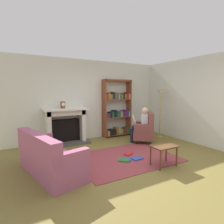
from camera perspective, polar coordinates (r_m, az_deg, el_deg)
ground at (r=4.41m, az=6.59°, el=-15.36°), size 14.00×14.00×0.00m
back_wall at (r=6.35m, az=-6.67°, el=3.86°), size 5.60×0.10×2.70m
side_wall_right at (r=6.81m, az=19.00°, el=3.73°), size 0.10×5.20×2.70m
area_rug at (r=4.64m, az=4.39°, el=-14.13°), size 2.40×1.80×0.01m
fireplace at (r=5.90m, az=-14.41°, el=-3.91°), size 1.38×0.64×1.13m
mantel_clock at (r=5.70m, az=-15.29°, el=2.17°), size 0.14×0.14×0.21m
bookshelf at (r=6.60m, az=1.62°, el=0.71°), size 1.08×0.32×2.06m
armchair_reading at (r=5.91m, az=10.32°, el=-5.46°), size 0.88×0.88×0.97m
seated_reader at (r=5.87m, az=9.21°, el=-3.56°), size 0.59×0.56×1.14m
sofa_floral at (r=3.90m, az=-19.42°, el=-13.66°), size 1.11×1.82×0.85m
side_table at (r=4.20m, az=16.03°, el=-11.09°), size 0.56×0.39×0.46m
scattered_books at (r=4.56m, az=5.50°, el=-14.24°), size 0.64×0.60×0.03m
floor_lamp at (r=6.61m, az=15.14°, el=4.59°), size 0.32×0.32×1.70m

